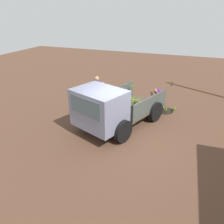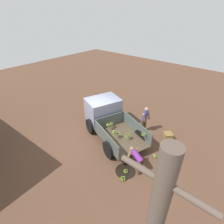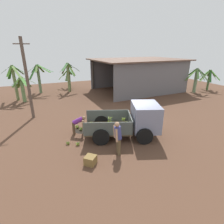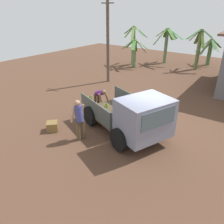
# 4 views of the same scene
# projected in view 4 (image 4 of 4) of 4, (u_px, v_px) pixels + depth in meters

# --- Properties ---
(ground) EXTENTS (36.00, 36.00, 0.00)m
(ground) POSITION_uv_depth(u_px,v_px,m) (148.00, 132.00, 9.44)
(ground) COLOR brown
(mud_patch_0) EXTENTS (0.95, 0.95, 0.01)m
(mud_patch_0) POSITION_uv_depth(u_px,v_px,m) (109.00, 107.00, 11.85)
(mud_patch_0) COLOR black
(mud_patch_0) RESTS_ON ground
(cargo_truck) EXTENTS (4.57, 3.25, 1.91)m
(cargo_truck) POSITION_uv_depth(u_px,v_px,m) (137.00, 117.00, 8.51)
(cargo_truck) COLOR #4B3D2C
(cargo_truck) RESTS_ON ground
(utility_pole) EXTENTS (0.99, 0.21, 5.55)m
(utility_pole) POSITION_uv_depth(u_px,v_px,m) (108.00, 41.00, 14.65)
(utility_pole) COLOR brown
(utility_pole) RESTS_ON ground
(banana_palm_0) EXTENTS (1.99, 2.54, 3.37)m
(banana_palm_0) POSITION_uv_depth(u_px,v_px,m) (133.00, 44.00, 19.77)
(banana_palm_0) COLOR #6E814D
(banana_palm_0) RESTS_ON ground
(banana_palm_1) EXTENTS (2.30, 2.25, 3.27)m
(banana_palm_1) POSITION_uv_depth(u_px,v_px,m) (199.00, 49.00, 18.16)
(banana_palm_1) COLOR #6E834D
(banana_palm_1) RESTS_ON ground
(banana_palm_2) EXTENTS (2.12, 2.27, 2.39)m
(banana_palm_2) POSITION_uv_depth(u_px,v_px,m) (134.00, 52.00, 19.11)
(banana_palm_2) COLOR #648650
(banana_palm_2) RESTS_ON ground
(banana_palm_3) EXTENTS (2.05, 2.37, 2.35)m
(banana_palm_3) POSITION_uv_depth(u_px,v_px,m) (210.00, 51.00, 19.76)
(banana_palm_3) COLOR #577D4E
(banana_palm_3) RESTS_ON ground
(banana_palm_6) EXTENTS (2.71, 2.69, 3.16)m
(banana_palm_6) POSITION_uv_depth(u_px,v_px,m) (166.00, 44.00, 20.26)
(banana_palm_6) COLOR #628056
(banana_palm_6) RESTS_ON ground
(person_foreground_visitor) EXTENTS (0.44, 0.69, 1.69)m
(person_foreground_visitor) POSITION_uv_depth(u_px,v_px,m) (79.00, 118.00, 8.61)
(person_foreground_visitor) COLOR brown
(person_foreground_visitor) RESTS_ON ground
(person_worker_loading) EXTENTS (0.82, 0.64, 1.12)m
(person_worker_loading) POSITION_uv_depth(u_px,v_px,m) (100.00, 96.00, 11.44)
(person_worker_loading) COLOR brown
(person_worker_loading) RESTS_ON ground
(banana_bunch_on_ground_0) EXTENTS (0.23, 0.24, 0.18)m
(banana_bunch_on_ground_0) POSITION_uv_depth(u_px,v_px,m) (109.00, 104.00, 11.88)
(banana_bunch_on_ground_0) COLOR #453E2D
(banana_bunch_on_ground_0) RESTS_ON ground
(banana_bunch_on_ground_1) EXTENTS (0.24, 0.24, 0.20)m
(banana_bunch_on_ground_1) POSITION_uv_depth(u_px,v_px,m) (79.00, 113.00, 10.95)
(banana_bunch_on_ground_1) COLOR brown
(banana_bunch_on_ground_1) RESTS_ON ground
(banana_bunch_on_ground_2) EXTENTS (0.20, 0.20, 0.18)m
(banana_bunch_on_ground_2) POSITION_uv_depth(u_px,v_px,m) (76.00, 108.00, 11.41)
(banana_bunch_on_ground_2) COLOR #443E2C
(banana_bunch_on_ground_2) RESTS_ON ground
(banana_bunch_on_ground_3) EXTENTS (0.25, 0.25, 0.18)m
(banana_bunch_on_ground_3) POSITION_uv_depth(u_px,v_px,m) (111.00, 101.00, 12.25)
(banana_bunch_on_ground_3) COLOR brown
(banana_bunch_on_ground_3) RESTS_ON ground
(wooden_crate_0) EXTENTS (0.66, 0.66, 0.39)m
(wooden_crate_0) POSITION_uv_depth(u_px,v_px,m) (52.00, 126.00, 9.54)
(wooden_crate_0) COLOR brown
(wooden_crate_0) RESTS_ON ground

